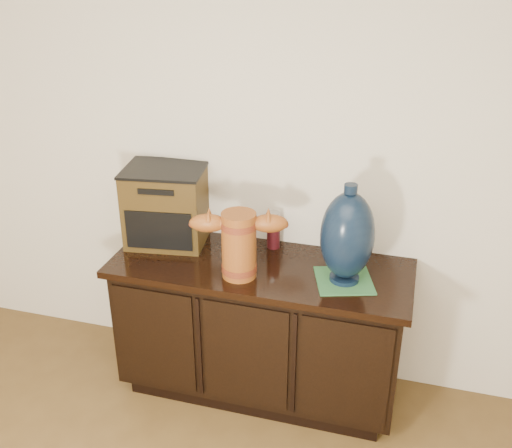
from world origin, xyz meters
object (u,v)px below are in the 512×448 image
(terracotta_vessel, at_px, (239,241))
(tv_radio, at_px, (166,205))
(sideboard, at_px, (260,328))
(lamp_base, at_px, (347,236))
(spray_can, at_px, (274,230))

(terracotta_vessel, height_order, tv_radio, tv_radio)
(sideboard, height_order, lamp_base, lamp_base)
(lamp_base, bearing_deg, tv_radio, 170.45)
(sideboard, relative_size, terracotta_vessel, 3.22)
(sideboard, distance_m, spray_can, 0.51)
(tv_radio, bearing_deg, lamp_base, -17.64)
(sideboard, relative_size, spray_can, 7.49)
(tv_radio, distance_m, spray_can, 0.56)
(sideboard, xyz_separation_m, tv_radio, (-0.53, 0.12, 0.57))
(tv_radio, relative_size, lamp_base, 0.93)
(terracotta_vessel, bearing_deg, tv_radio, 137.42)
(spray_can, bearing_deg, sideboard, -94.04)
(terracotta_vessel, distance_m, spray_can, 0.34)
(lamp_base, bearing_deg, spray_can, 149.16)
(sideboard, xyz_separation_m, terracotta_vessel, (-0.07, -0.12, 0.55))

